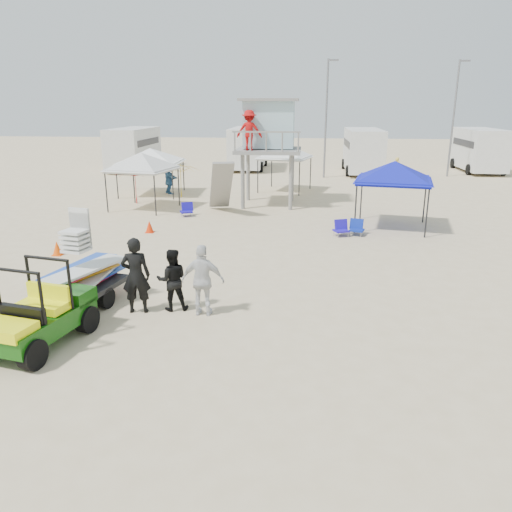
# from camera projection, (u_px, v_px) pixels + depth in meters

# --- Properties ---
(ground) EXTENTS (140.00, 140.00, 0.00)m
(ground) POSITION_uv_depth(u_px,v_px,m) (218.00, 356.00, 10.48)
(ground) COLOR beige
(ground) RESTS_ON ground
(utility_cart) EXTENTS (1.70, 2.65, 1.86)m
(utility_cart) POSITION_uv_depth(u_px,v_px,m) (36.00, 309.00, 10.66)
(utility_cart) COLOR #10490B
(utility_cart) RESTS_ON ground
(surf_trailer) EXTENTS (1.82, 2.76, 2.25)m
(surf_trailer) POSITION_uv_depth(u_px,v_px,m) (83.00, 272.00, 12.87)
(surf_trailer) COLOR black
(surf_trailer) RESTS_ON ground
(man_left) EXTENTS (0.78, 0.57, 1.96)m
(man_left) POSITION_uv_depth(u_px,v_px,m) (136.00, 275.00, 12.42)
(man_left) COLOR black
(man_left) RESTS_ON ground
(man_mid) EXTENTS (0.91, 0.79, 1.61)m
(man_mid) POSITION_uv_depth(u_px,v_px,m) (172.00, 280.00, 12.63)
(man_mid) COLOR black
(man_mid) RESTS_ON ground
(man_right) EXTENTS (1.07, 0.46, 1.82)m
(man_right) POSITION_uv_depth(u_px,v_px,m) (203.00, 280.00, 12.28)
(man_right) COLOR silver
(man_right) RESTS_ON ground
(lifeguard_tower) EXTENTS (3.27, 3.27, 5.21)m
(lifeguard_tower) POSITION_uv_depth(u_px,v_px,m) (267.00, 128.00, 25.21)
(lifeguard_tower) COLOR gray
(lifeguard_tower) RESTS_ON ground
(canopy_blue) EXTENTS (3.40, 3.40, 3.22)m
(canopy_blue) POSITION_uv_depth(u_px,v_px,m) (395.00, 165.00, 20.62)
(canopy_blue) COLOR black
(canopy_blue) RESTS_ON ground
(canopy_white_a) EXTENTS (3.23, 3.23, 3.19)m
(canopy_white_a) POSITION_uv_depth(u_px,v_px,m) (141.00, 156.00, 24.41)
(canopy_white_a) COLOR black
(canopy_white_a) RESTS_ON ground
(canopy_white_b) EXTENTS (3.42, 3.42, 3.06)m
(canopy_white_b) POSITION_uv_depth(u_px,v_px,m) (150.00, 151.00, 28.49)
(canopy_white_b) COLOR black
(canopy_white_b) RESTS_ON ground
(canopy_white_c) EXTENTS (3.29, 3.29, 3.21)m
(canopy_white_c) POSITION_uv_depth(u_px,v_px,m) (285.00, 146.00, 29.57)
(canopy_white_c) COLOR black
(canopy_white_c) RESTS_ON ground
(umbrella_a) EXTENTS (2.46, 2.49, 1.88)m
(umbrella_a) POSITION_uv_depth(u_px,v_px,m) (136.00, 186.00, 26.20)
(umbrella_a) COLOR red
(umbrella_a) RESTS_ON ground
(umbrella_b) EXTENTS (2.81, 2.83, 1.88)m
(umbrella_b) POSITION_uv_depth(u_px,v_px,m) (181.00, 181.00, 27.97)
(umbrella_b) COLOR gold
(umbrella_b) RESTS_ON ground
(cone_near) EXTENTS (0.34, 0.34, 0.50)m
(cone_near) POSITION_uv_depth(u_px,v_px,m) (57.00, 248.00, 17.39)
(cone_near) COLOR #FF5008
(cone_near) RESTS_ON ground
(cone_far) EXTENTS (0.34, 0.34, 0.50)m
(cone_far) POSITION_uv_depth(u_px,v_px,m) (149.00, 227.00, 20.47)
(cone_far) COLOR red
(cone_far) RESTS_ON ground
(beach_chair_a) EXTENTS (0.70, 0.77, 0.64)m
(beach_chair_a) POSITION_uv_depth(u_px,v_px,m) (187.00, 209.00, 23.49)
(beach_chair_a) COLOR #180FA9
(beach_chair_a) RESTS_ON ground
(beach_chair_b) EXTENTS (0.69, 0.75, 0.64)m
(beach_chair_b) POSITION_uv_depth(u_px,v_px,m) (341.00, 228.00, 19.99)
(beach_chair_b) COLOR #1F11B9
(beach_chair_b) RESTS_ON ground
(beach_chair_c) EXTENTS (0.67, 0.72, 0.64)m
(beach_chair_c) POSITION_uv_depth(u_px,v_px,m) (357.00, 227.00, 20.09)
(beach_chair_c) COLOR #0D2496
(beach_chair_c) RESTS_ON ground
(rv_far_left) EXTENTS (2.64, 6.80, 3.25)m
(rv_far_left) POSITION_uv_depth(u_px,v_px,m) (134.00, 147.00, 39.64)
(rv_far_left) COLOR silver
(rv_far_left) RESTS_ON ground
(rv_mid_left) EXTENTS (2.65, 6.50, 3.25)m
(rv_mid_left) POSITION_uv_depth(u_px,v_px,m) (248.00, 146.00, 40.21)
(rv_mid_left) COLOR silver
(rv_mid_left) RESTS_ON ground
(rv_mid_right) EXTENTS (2.64, 7.00, 3.25)m
(rv_mid_right) POSITION_uv_depth(u_px,v_px,m) (363.00, 149.00, 37.93)
(rv_mid_right) COLOR silver
(rv_mid_right) RESTS_ON ground
(rv_far_right) EXTENTS (2.64, 6.60, 3.25)m
(rv_far_right) POSITION_uv_depth(u_px,v_px,m) (479.00, 148.00, 38.50)
(rv_far_right) COLOR silver
(rv_far_right) RESTS_ON ground
(light_pole_left) EXTENTS (0.14, 0.14, 8.00)m
(light_pole_left) POSITION_uv_depth(u_px,v_px,m) (326.00, 120.00, 34.72)
(light_pole_left) COLOR slate
(light_pole_left) RESTS_ON ground
(light_pole_right) EXTENTS (0.14, 0.14, 8.00)m
(light_pole_right) POSITION_uv_depth(u_px,v_px,m) (453.00, 120.00, 35.29)
(light_pole_right) COLOR slate
(light_pole_right) RESTS_ON ground
(distant_beachgoers) EXTENTS (15.27, 8.29, 1.85)m
(distant_beachgoers) POSITION_uv_depth(u_px,v_px,m) (211.00, 176.00, 30.04)
(distant_beachgoers) COLOR #33649A
(distant_beachgoers) RESTS_ON ground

